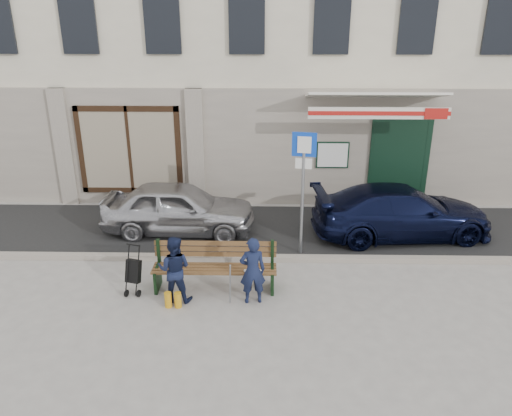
{
  "coord_description": "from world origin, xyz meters",
  "views": [
    {
      "loc": [
        0.49,
        -8.19,
        5.13
      ],
      "look_at": [
        0.3,
        1.6,
        1.2
      ],
      "focal_mm": 35.0,
      "sensor_mm": 36.0,
      "label": 1
    }
  ],
  "objects_px": {
    "car_silver": "(179,208)",
    "stroller": "(133,272)",
    "man": "(253,271)",
    "woman": "(174,269)",
    "car_navy": "(402,212)",
    "bench": "(212,268)",
    "parking_sign": "(303,174)"
  },
  "relations": [
    {
      "from": "parking_sign",
      "to": "stroller",
      "type": "distance_m",
      "value": 4.01
    },
    {
      "from": "bench",
      "to": "car_navy",
      "type": "bearing_deg",
      "value": 31.02
    },
    {
      "from": "woman",
      "to": "stroller",
      "type": "relative_size",
      "value": 1.36
    },
    {
      "from": "woman",
      "to": "bench",
      "type": "bearing_deg",
      "value": -142.32
    },
    {
      "from": "car_navy",
      "to": "woman",
      "type": "xyz_separation_m",
      "value": [
        -4.93,
        -2.98,
        0.03
      ]
    },
    {
      "from": "woman",
      "to": "stroller",
      "type": "xyz_separation_m",
      "value": [
        -0.85,
        0.26,
        -0.23
      ]
    },
    {
      "from": "bench",
      "to": "woman",
      "type": "height_order",
      "value": "woman"
    },
    {
      "from": "car_silver",
      "to": "stroller",
      "type": "bearing_deg",
      "value": 173.53
    },
    {
      "from": "car_silver",
      "to": "woman",
      "type": "xyz_separation_m",
      "value": [
        0.43,
        -3.1,
        0.02
      ]
    },
    {
      "from": "parking_sign",
      "to": "woman",
      "type": "xyz_separation_m",
      "value": [
        -2.47,
        -1.98,
        -1.21
      ]
    },
    {
      "from": "bench",
      "to": "stroller",
      "type": "distance_m",
      "value": 1.51
    },
    {
      "from": "car_silver",
      "to": "car_navy",
      "type": "bearing_deg",
      "value": -89.38
    },
    {
      "from": "man",
      "to": "woman",
      "type": "distance_m",
      "value": 1.45
    },
    {
      "from": "man",
      "to": "stroller",
      "type": "bearing_deg",
      "value": -16.37
    },
    {
      "from": "parking_sign",
      "to": "woman",
      "type": "bearing_deg",
      "value": -131.1
    },
    {
      "from": "parking_sign",
      "to": "man",
      "type": "bearing_deg",
      "value": -106.56
    },
    {
      "from": "car_navy",
      "to": "stroller",
      "type": "height_order",
      "value": "car_navy"
    },
    {
      "from": "stroller",
      "to": "car_navy",
      "type": "bearing_deg",
      "value": 41.73
    },
    {
      "from": "car_navy",
      "to": "bench",
      "type": "distance_m",
      "value": 5.0
    },
    {
      "from": "car_silver",
      "to": "man",
      "type": "relative_size",
      "value": 2.79
    },
    {
      "from": "bench",
      "to": "car_silver",
      "type": "bearing_deg",
      "value": 111.9
    },
    {
      "from": "stroller",
      "to": "man",
      "type": "bearing_deg",
      "value": 8.87
    },
    {
      "from": "bench",
      "to": "stroller",
      "type": "relative_size",
      "value": 2.5
    },
    {
      "from": "stroller",
      "to": "parking_sign",
      "type": "bearing_deg",
      "value": 43.83
    },
    {
      "from": "car_silver",
      "to": "car_navy",
      "type": "relative_size",
      "value": 0.87
    },
    {
      "from": "bench",
      "to": "man",
      "type": "distance_m",
      "value": 0.94
    },
    {
      "from": "parking_sign",
      "to": "woman",
      "type": "relative_size",
      "value": 2.13
    },
    {
      "from": "bench",
      "to": "woman",
      "type": "distance_m",
      "value": 0.79
    },
    {
      "from": "car_silver",
      "to": "bench",
      "type": "height_order",
      "value": "car_silver"
    },
    {
      "from": "parking_sign",
      "to": "stroller",
      "type": "bearing_deg",
      "value": -142.46
    },
    {
      "from": "woman",
      "to": "car_navy",
      "type": "bearing_deg",
      "value": -143.1
    },
    {
      "from": "bench",
      "to": "woman",
      "type": "relative_size",
      "value": 1.85
    }
  ]
}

